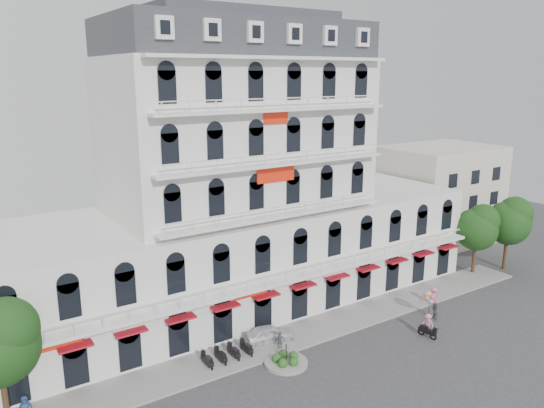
# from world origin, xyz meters

# --- Properties ---
(ground) EXTENTS (120.00, 120.00, 0.00)m
(ground) POSITION_xyz_m (0.00, 0.00, 0.00)
(ground) COLOR #38383A
(ground) RESTS_ON ground
(sidewalk) EXTENTS (53.00, 4.00, 0.16)m
(sidewalk) POSITION_xyz_m (0.00, 9.00, 0.08)
(sidewalk) COLOR gray
(sidewalk) RESTS_ON ground
(main_building) EXTENTS (45.00, 15.00, 25.80)m
(main_building) POSITION_xyz_m (0.00, 18.00, 9.96)
(main_building) COLOR silver
(main_building) RESTS_ON ground
(flank_building_east) EXTENTS (14.00, 10.00, 12.00)m
(flank_building_east) POSITION_xyz_m (30.00, 20.00, 6.00)
(flank_building_east) COLOR beige
(flank_building_east) RESTS_ON ground
(traffic_island) EXTENTS (3.20, 3.20, 1.60)m
(traffic_island) POSITION_xyz_m (-3.00, 6.00, 0.26)
(traffic_island) COLOR gray
(traffic_island) RESTS_ON ground
(parked_scooter_row) EXTENTS (4.40, 1.80, 1.10)m
(parked_scooter_row) POSITION_xyz_m (-6.35, 8.80, 0.00)
(parked_scooter_row) COLOR black
(parked_scooter_row) RESTS_ON ground
(tree_east_inner) EXTENTS (4.40, 4.37, 7.57)m
(tree_east_inner) POSITION_xyz_m (24.05, 9.98, 5.21)
(tree_east_inner) COLOR #382314
(tree_east_inner) RESTS_ON ground
(tree_east_outer) EXTENTS (4.65, 4.65, 8.05)m
(tree_east_outer) POSITION_xyz_m (28.05, 8.98, 5.55)
(tree_east_outer) COLOR #382314
(tree_east_outer) RESTS_ON ground
(parked_car) EXTENTS (4.27, 2.57, 1.36)m
(parked_car) POSITION_xyz_m (-2.15, 9.50, 0.68)
(parked_car) COLOR silver
(parked_car) RESTS_ON ground
(rider_center) EXTENTS (0.75, 1.70, 2.05)m
(rider_center) POSITION_xyz_m (8.85, 3.11, 1.07)
(rider_center) COLOR black
(rider_center) RESTS_ON ground
(pedestrian_left) EXTENTS (0.87, 0.63, 1.65)m
(pedestrian_left) POSITION_xyz_m (-20.00, 9.50, 0.83)
(pedestrian_left) COLOR navy
(pedestrian_left) RESTS_ON ground
(pedestrian_mid) EXTENTS (0.93, 0.47, 1.52)m
(pedestrian_mid) POSITION_xyz_m (-2.22, 7.94, 0.76)
(pedestrian_mid) COLOR slate
(pedestrian_mid) RESTS_ON ground
(pedestrian_right) EXTENTS (1.24, 0.83, 1.79)m
(pedestrian_right) POSITION_xyz_m (14.02, 6.87, 0.89)
(pedestrian_right) COLOR #D06E7C
(pedestrian_right) RESTS_ON ground
(balloon_vendor) EXTENTS (1.37, 1.28, 2.45)m
(balloon_vendor) POSITION_xyz_m (11.70, 5.07, 1.30)
(balloon_vendor) COLOR #525259
(balloon_vendor) RESTS_ON ground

